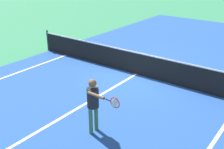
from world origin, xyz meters
name	(u,v)px	position (x,y,z in m)	size (l,w,h in m)	color
ground_plane	(136,74)	(0.00, 0.00, 0.00)	(60.00, 60.00, 0.00)	#337F51
court_surface_inbounds	(136,74)	(0.00, 0.00, 0.00)	(10.62, 24.40, 0.00)	#234C93
line_center_service	(85,104)	(0.00, -3.20, 0.00)	(0.10, 6.40, 0.01)	white
net	(137,63)	(0.00, 0.00, 0.49)	(10.88, 0.09, 1.07)	#33383D
player_near	(94,101)	(1.28, -4.24, 0.99)	(1.18, 0.54, 1.59)	#3F7247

